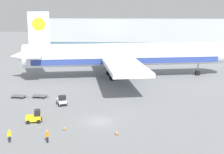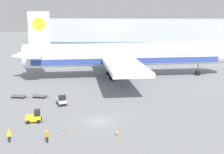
% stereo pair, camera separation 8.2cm
% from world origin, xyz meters
% --- Properties ---
extents(ground_plane, '(400.00, 400.00, 0.00)m').
position_xyz_m(ground_plane, '(0.00, 0.00, 0.00)').
color(ground_plane, slate).
extents(terminal_building, '(90.00, 18.20, 14.00)m').
position_xyz_m(terminal_building, '(13.76, 71.10, 6.99)').
color(terminal_building, '#B2B7BC').
rests_on(terminal_building, ground_plane).
extents(airplane_main, '(57.39, 48.61, 17.00)m').
position_xyz_m(airplane_main, '(2.25, 33.40, 5.84)').
color(airplane_main, silver).
rests_on(airplane_main, ground_plane).
extents(baggage_tug_mid, '(2.46, 2.81, 2.00)m').
position_xyz_m(baggage_tug_mid, '(-7.87, 7.95, 0.88)').
color(baggage_tug_mid, silver).
rests_on(baggage_tug_mid, ground_plane).
extents(baggage_tug_far, '(2.73, 2.18, 2.00)m').
position_xyz_m(baggage_tug_far, '(-10.01, -1.23, 0.88)').
color(baggage_tug_far, yellow).
rests_on(baggage_tug_far, ground_plane).
extents(baggage_dolly_lead, '(3.77, 1.82, 0.48)m').
position_xyz_m(baggage_dolly_lead, '(-17.76, 12.06, 0.39)').
color(baggage_dolly_lead, '#56565B').
rests_on(baggage_dolly_lead, ground_plane).
extents(baggage_dolly_second, '(3.77, 1.82, 0.48)m').
position_xyz_m(baggage_dolly_second, '(-13.54, 12.54, 0.39)').
color(baggage_dolly_second, '#56565B').
rests_on(baggage_dolly_second, ground_plane).
extents(ground_crew_near, '(0.33, 0.54, 1.80)m').
position_xyz_m(ground_crew_near, '(-5.75, -8.72, 1.07)').
color(ground_crew_near, black).
rests_on(ground_crew_near, ground_plane).
extents(ground_crew_far, '(0.38, 0.49, 1.83)m').
position_xyz_m(ground_crew_far, '(-10.85, -9.03, 1.08)').
color(ground_crew_far, black).
rests_on(ground_crew_far, ground_plane).
extents(traffic_cone_near, '(0.40, 0.40, 0.60)m').
position_xyz_m(traffic_cone_near, '(-4.60, -4.09, 0.29)').
color(traffic_cone_near, black).
rests_on(traffic_cone_near, ground_plane).
extents(traffic_cone_far, '(0.40, 0.40, 0.67)m').
position_xyz_m(traffic_cone_far, '(3.30, -5.25, 0.33)').
color(traffic_cone_far, black).
rests_on(traffic_cone_far, ground_plane).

